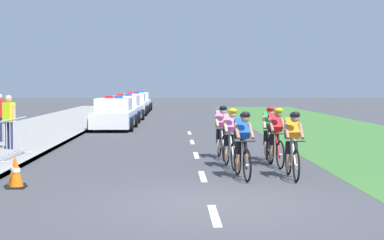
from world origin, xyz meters
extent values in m
plane|color=#424247|center=(0.00, 0.00, 0.00)|extent=(160.00, 160.00, 0.00)
cube|color=gray|center=(-6.90, 14.00, 0.06)|extent=(4.72, 60.00, 0.12)
cube|color=#9E9E99|center=(-4.62, 14.00, 0.07)|extent=(0.16, 60.00, 0.13)
cube|color=#3D7033|center=(6.59, 14.00, 0.00)|extent=(7.00, 60.00, 0.01)
cube|color=white|center=(0.00, -1.00, 0.00)|extent=(0.14, 1.60, 0.01)
cube|color=white|center=(0.00, 3.00, 0.00)|extent=(0.14, 1.60, 0.01)
cube|color=white|center=(0.00, 7.00, 0.00)|extent=(0.14, 1.60, 0.01)
cube|color=white|center=(0.00, 11.00, 0.00)|extent=(0.14, 1.60, 0.01)
cube|color=white|center=(0.00, 15.00, 0.00)|extent=(0.14, 1.60, 0.01)
torus|color=black|center=(0.93, 2.20, 0.36)|extent=(0.12, 0.72, 0.72)
cylinder|color=#99999E|center=(0.93, 2.20, 0.36)|extent=(0.07, 0.07, 0.06)
torus|color=black|center=(0.83, 3.20, 0.36)|extent=(0.12, 0.72, 0.72)
cylinder|color=#99999E|center=(0.83, 3.20, 0.36)|extent=(0.07, 0.07, 0.06)
cylinder|color=black|center=(0.88, 2.65, 0.90)|extent=(0.09, 0.55, 0.04)
cylinder|color=black|center=(0.90, 2.47, 0.58)|extent=(0.09, 0.48, 0.63)
cylinder|color=black|center=(0.86, 2.85, 0.60)|extent=(0.04, 0.04, 0.65)
cylinder|color=black|center=(0.92, 2.30, 0.88)|extent=(0.42, 0.07, 0.03)
cube|color=black|center=(0.86, 2.85, 0.94)|extent=(0.12, 0.23, 0.05)
cube|color=blue|center=(0.88, 2.72, 1.14)|extent=(0.34, 0.57, 0.45)
cube|color=black|center=(0.86, 2.84, 0.98)|extent=(0.30, 0.23, 0.18)
cylinder|color=black|center=(0.96, 2.80, 0.64)|extent=(0.13, 0.23, 0.40)
cylinder|color=#9E7051|center=(0.97, 2.72, 0.37)|extent=(0.11, 0.16, 0.36)
cylinder|color=black|center=(0.78, 2.78, 0.64)|extent=(0.13, 0.18, 0.40)
cylinder|color=#9E7051|center=(0.79, 2.70, 0.37)|extent=(0.10, 0.13, 0.36)
cylinder|color=#9E7051|center=(1.06, 2.53, 1.09)|extent=(0.12, 0.41, 0.35)
cylinder|color=#9E7051|center=(0.74, 2.49, 1.09)|extent=(0.12, 0.41, 0.35)
sphere|color=#9E7051|center=(0.91, 2.42, 1.38)|extent=(0.19, 0.19, 0.19)
ellipsoid|color=black|center=(0.91, 2.41, 1.45)|extent=(0.26, 0.34, 0.24)
torus|color=black|center=(2.00, 2.17, 0.36)|extent=(0.06, 0.72, 0.72)
cylinder|color=#99999E|center=(2.00, 2.17, 0.36)|extent=(0.06, 0.06, 0.06)
torus|color=black|center=(2.02, 3.17, 0.36)|extent=(0.06, 0.72, 0.72)
cylinder|color=#99999E|center=(2.02, 3.17, 0.36)|extent=(0.06, 0.06, 0.06)
cylinder|color=white|center=(2.01, 2.62, 0.90)|extent=(0.05, 0.55, 0.04)
cylinder|color=white|center=(2.01, 2.44, 0.58)|extent=(0.05, 0.48, 0.63)
cylinder|color=white|center=(2.01, 2.82, 0.60)|extent=(0.04, 0.04, 0.65)
cylinder|color=black|center=(2.00, 2.27, 0.88)|extent=(0.42, 0.04, 0.03)
cube|color=black|center=(2.01, 2.82, 0.94)|extent=(0.11, 0.22, 0.05)
cube|color=orange|center=(2.01, 2.69, 1.14)|extent=(0.29, 0.56, 0.45)
cube|color=black|center=(2.01, 2.81, 0.98)|extent=(0.28, 0.21, 0.18)
cylinder|color=black|center=(2.10, 2.76, 0.64)|extent=(0.12, 0.23, 0.40)
cylinder|color=#9E7051|center=(2.10, 2.68, 0.37)|extent=(0.09, 0.16, 0.36)
cylinder|color=black|center=(1.92, 2.76, 0.64)|extent=(0.11, 0.17, 0.40)
cylinder|color=#9E7051|center=(1.92, 2.68, 0.37)|extent=(0.09, 0.12, 0.36)
cylinder|color=#9E7051|center=(2.17, 2.47, 1.09)|extent=(0.09, 0.40, 0.35)
cylinder|color=#9E7051|center=(1.85, 2.48, 1.09)|extent=(0.09, 0.40, 0.35)
sphere|color=#9E7051|center=(2.00, 2.39, 1.38)|extent=(0.19, 0.19, 0.19)
ellipsoid|color=black|center=(2.00, 2.38, 1.45)|extent=(0.24, 0.32, 0.24)
torus|color=black|center=(0.82, 3.91, 0.36)|extent=(0.12, 0.72, 0.72)
cylinder|color=#99999E|center=(0.82, 3.91, 0.36)|extent=(0.07, 0.07, 0.06)
torus|color=black|center=(0.72, 4.91, 0.36)|extent=(0.12, 0.72, 0.72)
cylinder|color=#99999E|center=(0.72, 4.91, 0.36)|extent=(0.07, 0.07, 0.06)
cylinder|color=silver|center=(0.77, 4.36, 0.90)|extent=(0.09, 0.55, 0.04)
cylinder|color=silver|center=(0.79, 4.19, 0.58)|extent=(0.09, 0.48, 0.63)
cylinder|color=silver|center=(0.75, 4.56, 0.60)|extent=(0.04, 0.04, 0.65)
cylinder|color=black|center=(0.81, 4.01, 0.88)|extent=(0.42, 0.07, 0.03)
cube|color=black|center=(0.75, 4.56, 0.94)|extent=(0.12, 0.23, 0.05)
cube|color=pink|center=(0.77, 4.43, 1.14)|extent=(0.33, 0.57, 0.46)
cube|color=black|center=(0.76, 4.55, 0.98)|extent=(0.30, 0.23, 0.18)
cylinder|color=black|center=(0.85, 4.51, 0.64)|extent=(0.13, 0.23, 0.40)
cylinder|color=tan|center=(0.86, 4.43, 0.37)|extent=(0.11, 0.16, 0.36)
cylinder|color=black|center=(0.67, 4.49, 0.64)|extent=(0.13, 0.18, 0.40)
cylinder|color=tan|center=(0.68, 4.41, 0.37)|extent=(0.10, 0.13, 0.36)
cylinder|color=tan|center=(0.95, 4.24, 1.09)|extent=(0.12, 0.41, 0.35)
cylinder|color=tan|center=(0.63, 4.20, 1.09)|extent=(0.12, 0.41, 0.35)
sphere|color=tan|center=(0.80, 4.14, 1.38)|extent=(0.19, 0.19, 0.19)
ellipsoid|color=yellow|center=(0.80, 4.13, 1.45)|extent=(0.26, 0.34, 0.24)
torus|color=black|center=(2.00, 4.09, 0.36)|extent=(0.11, 0.72, 0.72)
cylinder|color=#99999E|center=(2.00, 4.09, 0.36)|extent=(0.07, 0.07, 0.06)
torus|color=black|center=(1.91, 5.09, 0.36)|extent=(0.11, 0.72, 0.72)
cylinder|color=#99999E|center=(1.91, 5.09, 0.36)|extent=(0.07, 0.07, 0.06)
cylinder|color=#B21919|center=(1.96, 4.54, 0.90)|extent=(0.09, 0.55, 0.04)
cylinder|color=#B21919|center=(1.98, 4.37, 0.58)|extent=(0.08, 0.48, 0.63)
cylinder|color=#B21919|center=(1.94, 4.74, 0.60)|extent=(0.04, 0.04, 0.65)
cylinder|color=black|center=(1.99, 4.19, 0.88)|extent=(0.42, 0.07, 0.03)
cube|color=black|center=(1.94, 4.74, 0.94)|extent=(0.12, 0.23, 0.05)
cube|color=red|center=(1.95, 4.61, 1.14)|extent=(0.33, 0.56, 0.47)
cube|color=black|center=(1.94, 4.73, 0.98)|extent=(0.30, 0.23, 0.18)
cylinder|color=black|center=(2.04, 4.69, 0.64)|extent=(0.13, 0.23, 0.40)
cylinder|color=#9E7051|center=(2.04, 4.61, 0.37)|extent=(0.10, 0.16, 0.36)
cylinder|color=black|center=(1.86, 4.67, 0.64)|extent=(0.13, 0.18, 0.40)
cylinder|color=#9E7051|center=(1.87, 4.59, 0.37)|extent=(0.10, 0.13, 0.36)
cylinder|color=#9E7051|center=(2.13, 4.41, 1.09)|extent=(0.11, 0.41, 0.35)
cylinder|color=#9E7051|center=(1.81, 4.39, 1.09)|extent=(0.11, 0.41, 0.35)
sphere|color=#9E7051|center=(1.98, 4.32, 1.38)|extent=(0.19, 0.19, 0.19)
ellipsoid|color=yellow|center=(1.98, 4.31, 1.45)|extent=(0.26, 0.33, 0.24)
torus|color=black|center=(0.73, 5.76, 0.36)|extent=(0.09, 0.73, 0.72)
cylinder|color=#99999E|center=(0.73, 5.76, 0.36)|extent=(0.06, 0.06, 0.06)
torus|color=black|center=(0.67, 6.75, 0.36)|extent=(0.09, 0.73, 0.72)
cylinder|color=#99999E|center=(0.67, 6.75, 0.36)|extent=(0.06, 0.06, 0.06)
cylinder|color=silver|center=(0.70, 6.20, 0.90)|extent=(0.07, 0.55, 0.04)
cylinder|color=silver|center=(0.71, 6.03, 0.58)|extent=(0.07, 0.48, 0.63)
cylinder|color=silver|center=(0.69, 6.40, 0.60)|extent=(0.04, 0.04, 0.65)
cylinder|color=black|center=(0.73, 5.86, 0.88)|extent=(0.42, 0.06, 0.03)
cube|color=black|center=(0.69, 6.40, 0.94)|extent=(0.11, 0.23, 0.05)
cube|color=pink|center=(0.70, 6.28, 1.14)|extent=(0.31, 0.56, 0.46)
cube|color=black|center=(0.69, 6.39, 0.98)|extent=(0.29, 0.22, 0.18)
cylinder|color=black|center=(0.78, 6.35, 0.64)|extent=(0.12, 0.23, 0.40)
cylinder|color=tan|center=(0.79, 6.27, 0.37)|extent=(0.10, 0.16, 0.36)
cylinder|color=black|center=(0.60, 6.34, 0.64)|extent=(0.12, 0.18, 0.40)
cylinder|color=tan|center=(0.61, 6.26, 0.37)|extent=(0.10, 0.13, 0.36)
cylinder|color=tan|center=(0.87, 6.08, 1.09)|extent=(0.10, 0.41, 0.35)
cylinder|color=tan|center=(0.55, 6.05, 1.09)|extent=(0.10, 0.41, 0.35)
sphere|color=tan|center=(0.72, 5.98, 1.38)|extent=(0.19, 0.19, 0.19)
ellipsoid|color=black|center=(0.72, 5.97, 1.45)|extent=(0.25, 0.33, 0.24)
torus|color=black|center=(1.94, 5.06, 0.36)|extent=(0.07, 0.73, 0.72)
cylinder|color=#99999E|center=(1.94, 5.06, 0.36)|extent=(0.06, 0.06, 0.06)
torus|color=black|center=(1.98, 6.05, 0.36)|extent=(0.07, 0.73, 0.72)
cylinder|color=#99999E|center=(1.98, 6.05, 0.36)|extent=(0.06, 0.06, 0.06)
cylinder|color=white|center=(1.95, 5.50, 0.90)|extent=(0.06, 0.55, 0.04)
cylinder|color=white|center=(1.95, 5.33, 0.58)|extent=(0.06, 0.48, 0.63)
cylinder|color=white|center=(1.96, 5.70, 0.60)|extent=(0.04, 0.04, 0.65)
cylinder|color=black|center=(1.94, 5.16, 0.88)|extent=(0.42, 0.04, 0.03)
cube|color=black|center=(1.96, 5.70, 0.94)|extent=(0.11, 0.22, 0.05)
cube|color=green|center=(1.96, 5.58, 1.14)|extent=(0.30, 0.56, 0.45)
cube|color=black|center=(1.96, 5.69, 0.98)|extent=(0.29, 0.21, 0.18)
cylinder|color=black|center=(2.05, 5.64, 0.64)|extent=(0.12, 0.23, 0.40)
cylinder|color=tan|center=(2.05, 5.56, 0.37)|extent=(0.10, 0.16, 0.36)
cylinder|color=black|center=(1.87, 5.65, 0.64)|extent=(0.12, 0.17, 0.40)
cylinder|color=tan|center=(1.87, 5.57, 0.37)|extent=(0.09, 0.13, 0.36)
cylinder|color=tan|center=(2.11, 5.36, 1.09)|extent=(0.09, 0.40, 0.35)
cylinder|color=tan|center=(1.79, 5.37, 1.09)|extent=(0.09, 0.40, 0.35)
sphere|color=tan|center=(1.95, 5.28, 1.38)|extent=(0.19, 0.19, 0.19)
ellipsoid|color=red|center=(1.95, 5.27, 1.45)|extent=(0.24, 0.32, 0.24)
cube|color=silver|center=(-3.49, 17.06, 0.52)|extent=(1.80, 4.42, 0.72)
cube|color=silver|center=(-3.49, 16.96, 1.18)|extent=(1.58, 2.12, 0.60)
cube|color=#283342|center=(-3.48, 17.97, 1.16)|extent=(1.44, 0.09, 0.51)
cube|color=#1947B2|center=(-4.38, 17.07, 0.54)|extent=(0.05, 3.74, 0.24)
cube|color=#1947B2|center=(-2.61, 17.05, 0.54)|extent=(0.05, 3.74, 0.24)
cube|color=red|center=(-3.71, 16.96, 1.54)|extent=(0.40, 0.18, 0.11)
cube|color=blue|center=(-3.27, 16.96, 1.54)|extent=(0.40, 0.18, 0.11)
cylinder|color=black|center=(-4.38, 18.43, 0.32)|extent=(0.21, 0.64, 0.64)
cylinder|color=black|center=(-2.58, 18.42, 0.32)|extent=(0.21, 0.64, 0.64)
cylinder|color=black|center=(-4.40, 15.71, 0.32)|extent=(0.21, 0.64, 0.64)
cylinder|color=black|center=(-2.60, 15.69, 0.32)|extent=(0.21, 0.64, 0.64)
cube|color=white|center=(-3.49, 22.84, 0.52)|extent=(1.90, 4.45, 0.72)
cube|color=white|center=(-3.49, 22.74, 1.18)|extent=(1.62, 2.15, 0.60)
cube|color=#283342|center=(-3.46, 23.75, 1.16)|extent=(1.44, 0.12, 0.51)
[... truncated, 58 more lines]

